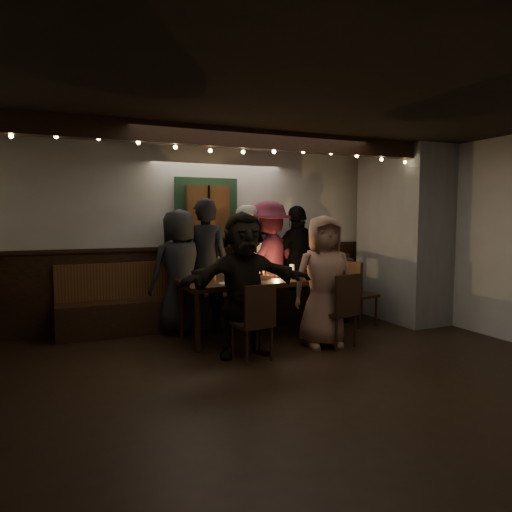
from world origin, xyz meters
name	(u,v)px	position (x,y,z in m)	size (l,w,h in m)	color
room	(316,253)	(1.07, 1.42, 1.07)	(6.02, 5.01, 2.62)	black
dining_table	(262,283)	(0.23, 1.40, 0.70)	(2.15, 0.92, 0.93)	black
chair_near_left	(256,318)	(-0.26, 0.45, 0.48)	(0.44, 0.44, 0.86)	black
chair_near_right	(341,306)	(0.88, 0.51, 0.51)	(0.50, 0.50, 0.90)	black
chair_end	(355,289)	(1.69, 1.37, 0.53)	(0.51, 0.51, 0.95)	black
high_top	(333,282)	(1.58, 1.77, 0.60)	(0.60, 0.60, 0.95)	black
person_a	(179,271)	(-0.72, 2.03, 0.84)	(0.82, 0.54, 1.69)	black
person_b	(205,264)	(-0.35, 2.05, 0.92)	(0.67, 0.44, 1.84)	black
person_c	(245,265)	(0.29, 2.14, 0.87)	(0.85, 0.66, 1.75)	silver
person_d	(269,262)	(0.66, 2.11, 0.91)	(1.17, 0.67, 1.81)	#561C2C
person_e	(298,262)	(1.18, 2.15, 0.88)	(1.03, 0.43, 1.75)	black
person_f	(244,284)	(-0.30, 0.71, 0.82)	(1.53, 0.49, 1.65)	black
person_g	(324,281)	(0.73, 0.67, 0.80)	(0.78, 0.51, 1.60)	#9B6D58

